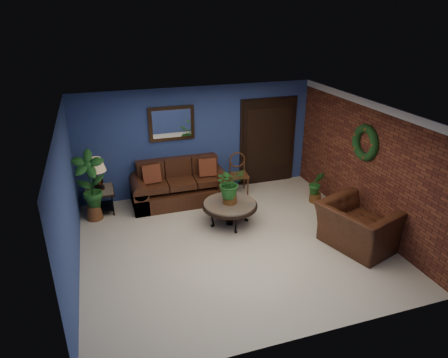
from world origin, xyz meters
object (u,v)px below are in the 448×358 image
object	(u,v)px
sofa	(180,188)
table_lamp	(96,170)
coffee_table	(230,205)
side_chair	(238,171)
end_table	(100,194)
armchair	(358,226)

from	to	relation	value
sofa	table_lamp	world-z (taller)	table_lamp
coffee_table	side_chair	size ratio (longest dim) A/B	1.16
end_table	armchair	distance (m)	5.28
table_lamp	coffee_table	bearing A→B (deg)	-28.37
sofa	end_table	xyz separation A→B (m)	(-1.74, -0.03, 0.10)
sofa	coffee_table	xyz separation A→B (m)	(0.73, -1.37, 0.10)
table_lamp	side_chair	size ratio (longest dim) A/B	0.69
coffee_table	side_chair	bearing A→B (deg)	63.97
sofa	armchair	world-z (taller)	sofa
end_table	side_chair	size ratio (longest dim) A/B	0.63
end_table	side_chair	xyz separation A→B (m)	(3.16, 0.07, 0.12)
sofa	coffee_table	distance (m)	1.56
sofa	end_table	size ratio (longest dim) A/B	3.58
coffee_table	armchair	distance (m)	2.48
side_chair	armchair	size ratio (longest dim) A/B	0.75
coffee_table	table_lamp	size ratio (longest dim) A/B	1.67
coffee_table	table_lamp	distance (m)	2.87
sofa	side_chair	xyz separation A→B (m)	(1.42, 0.04, 0.23)
end_table	table_lamp	bearing A→B (deg)	0.00
sofa	table_lamp	size ratio (longest dim) A/B	3.23
sofa	table_lamp	bearing A→B (deg)	-178.97
sofa	armchair	distance (m)	3.95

